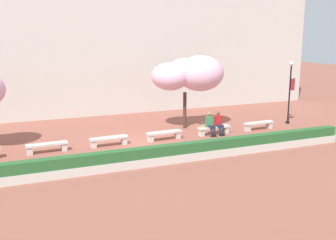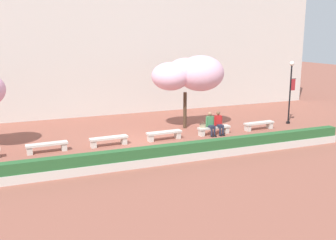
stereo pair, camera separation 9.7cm
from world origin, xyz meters
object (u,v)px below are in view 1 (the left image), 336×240
at_px(handbag, 203,125).
at_px(stone_bench_east_end, 214,129).
at_px(stone_bench_center, 109,140).
at_px(stone_bench_far_east, 259,124).
at_px(person_seated_right, 219,122).
at_px(person_seated_left, 210,123).
at_px(stone_bench_near_east, 164,134).
at_px(stone_bench_near_west, 47,146).
at_px(cherry_tree_main, 188,74).
at_px(lamp_post_with_banner, 290,86).

bearing_deg(handbag, stone_bench_east_end, 0.32).
height_order(stone_bench_center, stone_bench_far_east, same).
relative_size(stone_bench_far_east, person_seated_right, 1.49).
height_order(stone_bench_center, person_seated_right, person_seated_right).
distance_m(stone_bench_far_east, person_seated_left, 3.24).
bearing_deg(handbag, stone_bench_near_east, 179.90).
bearing_deg(stone_bench_near_west, cherry_tree_main, 13.25).
distance_m(stone_bench_center, handbag, 5.22).
height_order(stone_bench_near_west, stone_bench_center, same).
bearing_deg(lamp_post_with_banner, cherry_tree_main, 168.64).
bearing_deg(stone_bench_far_east, handbag, -179.94).
distance_m(stone_bench_far_east, cherry_tree_main, 5.02).
xyz_separation_m(person_seated_left, handbag, (-0.45, 0.05, -0.12)).
bearing_deg(stone_bench_near_east, handbag, -0.10).
xyz_separation_m(stone_bench_near_west, stone_bench_east_end, (8.88, -0.00, 0.00)).
xyz_separation_m(stone_bench_center, cherry_tree_main, (5.25, 1.93, 2.89)).
distance_m(stone_bench_center, person_seated_right, 6.19).
xyz_separation_m(stone_bench_east_end, lamp_post_with_banner, (5.62, 0.67, 2.01)).
distance_m(stone_bench_center, lamp_post_with_banner, 11.73).
xyz_separation_m(stone_bench_east_end, cherry_tree_main, (-0.67, 1.93, 2.89)).
bearing_deg(stone_bench_far_east, cherry_tree_main, 151.94).
bearing_deg(lamp_post_with_banner, person_seated_right, -172.29).
xyz_separation_m(stone_bench_near_west, handbag, (8.17, -0.00, 0.27)).
bearing_deg(stone_bench_near_east, person_seated_right, -0.95).
distance_m(stone_bench_center, stone_bench_east_end, 5.92).
bearing_deg(person_seated_right, person_seated_left, -180.00).
distance_m(person_seated_left, lamp_post_with_banner, 6.13).
distance_m(person_seated_right, handbag, 0.98).
relative_size(stone_bench_near_west, person_seated_right, 1.49).
bearing_deg(cherry_tree_main, handbag, -91.24).
relative_size(stone_bench_near_west, lamp_post_with_banner, 0.50).
height_order(stone_bench_east_end, handbag, handbag).
distance_m(stone_bench_far_east, lamp_post_with_banner, 3.40).
height_order(stone_bench_center, stone_bench_east_end, same).
xyz_separation_m(stone_bench_near_east, person_seated_left, (2.70, -0.05, 0.39)).
relative_size(stone_bench_center, cherry_tree_main, 0.45).
height_order(stone_bench_near_west, lamp_post_with_banner, lamp_post_with_banner).
bearing_deg(stone_bench_far_east, stone_bench_center, 180.00).
bearing_deg(stone_bench_near_west, lamp_post_with_banner, 2.65).
relative_size(person_seated_right, cherry_tree_main, 0.30).
height_order(stone_bench_center, lamp_post_with_banner, lamp_post_with_banner).
bearing_deg(stone_bench_far_east, stone_bench_near_east, 180.00).
bearing_deg(person_seated_left, stone_bench_far_east, 0.95).
bearing_deg(person_seated_left, cherry_tree_main, 101.65).
relative_size(stone_bench_near_east, person_seated_right, 1.49).
bearing_deg(lamp_post_with_banner, stone_bench_far_east, -165.81).
xyz_separation_m(stone_bench_near_west, stone_bench_far_east, (11.84, -0.00, 0.00)).
height_order(handbag, lamp_post_with_banner, lamp_post_with_banner).
distance_m(stone_bench_near_west, stone_bench_center, 2.96).
distance_m(stone_bench_near_east, person_seated_left, 2.73).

